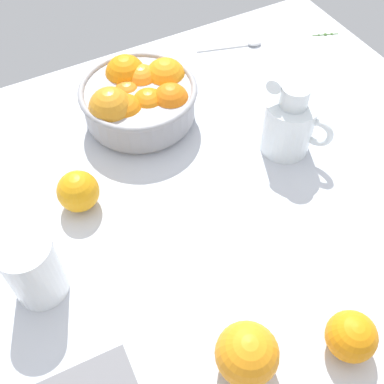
# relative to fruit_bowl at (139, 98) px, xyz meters

# --- Properties ---
(ground_plane) EXTENTS (1.11, 0.93, 0.03)m
(ground_plane) POSITION_rel_fruit_bowl_xyz_m (0.02, -0.24, -0.07)
(ground_plane) COLOR silver
(fruit_bowl) EXTENTS (0.23, 0.23, 0.11)m
(fruit_bowl) POSITION_rel_fruit_bowl_xyz_m (0.00, 0.00, 0.00)
(fruit_bowl) COLOR #99999E
(fruit_bowl) RESTS_ON ground_plane
(juice_pitcher) EXTENTS (0.10, 0.12, 0.15)m
(juice_pitcher) POSITION_rel_fruit_bowl_xyz_m (0.21, -0.20, 0.00)
(juice_pitcher) COLOR white
(juice_pitcher) RESTS_ON ground_plane
(juice_glass) EXTENTS (0.08, 0.08, 0.12)m
(juice_glass) POSITION_rel_fruit_bowl_xyz_m (-0.29, -0.27, -0.00)
(juice_glass) COLOR white
(juice_glass) RESTS_ON ground_plane
(loose_orange_0) EXTENTS (0.07, 0.07, 0.07)m
(loose_orange_0) POSITION_rel_fruit_bowl_xyz_m (-0.18, -0.15, -0.02)
(loose_orange_0) COLOR orange
(loose_orange_0) RESTS_ON ground_plane
(loose_orange_1) EXTENTS (0.07, 0.07, 0.07)m
(loose_orange_1) POSITION_rel_fruit_bowl_xyz_m (0.06, -0.56, -0.02)
(loose_orange_1) COLOR orange
(loose_orange_1) RESTS_ON ground_plane
(loose_orange_2) EXTENTS (0.09, 0.09, 0.09)m
(loose_orange_2) POSITION_rel_fruit_bowl_xyz_m (-0.08, -0.51, -0.01)
(loose_orange_2) COLOR orange
(loose_orange_2) RESTS_ON ground_plane
(spoon) EXTENTS (0.15, 0.06, 0.01)m
(spoon) POSITION_rel_fruit_bowl_xyz_m (0.30, 0.11, -0.05)
(spoon) COLOR silver
(spoon) RESTS_ON ground_plane
(herb_sprig_0) EXTENTS (0.06, 0.03, 0.01)m
(herb_sprig_0) POSITION_rel_fruit_bowl_xyz_m (0.51, 0.05, -0.05)
(herb_sprig_0) COLOR #507D39
(herb_sprig_0) RESTS_ON ground_plane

